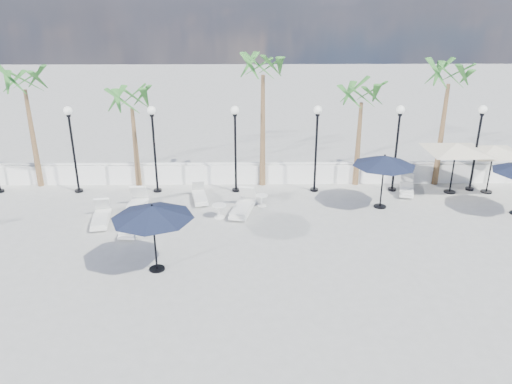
{
  "coord_description": "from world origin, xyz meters",
  "views": [
    {
      "loc": [
        0.63,
        -14.26,
        8.19
      ],
      "look_at": [
        0.84,
        2.59,
        1.5
      ],
      "focal_mm": 35.0,
      "sensor_mm": 36.0,
      "label": 1
    }
  ],
  "objects_px": {
    "parasol_navy_left": "(152,212)",
    "lounger_5": "(243,206)",
    "lounger_2": "(200,196)",
    "lounger_6": "(407,188)",
    "lounger_4": "(136,207)",
    "lounger_3": "(133,225)",
    "parasol_cream_sq_b": "(495,146)",
    "parasol_cream_sq_a": "(457,143)",
    "lounger_1": "(101,217)",
    "parasol_navy_mid": "(384,161)"
  },
  "relations": [
    {
      "from": "parasol_navy_left",
      "to": "lounger_5",
      "type": "bearing_deg",
      "value": 58.75
    },
    {
      "from": "lounger_2",
      "to": "lounger_6",
      "type": "distance_m",
      "value": 9.12
    },
    {
      "from": "lounger_4",
      "to": "lounger_5",
      "type": "xyz_separation_m",
      "value": [
        4.3,
        0.02,
        -0.01
      ]
    },
    {
      "from": "lounger_3",
      "to": "parasol_cream_sq_b",
      "type": "xyz_separation_m",
      "value": [
        14.83,
        3.7,
        1.92
      ]
    },
    {
      "from": "lounger_5",
      "to": "parasol_cream_sq_a",
      "type": "xyz_separation_m",
      "value": [
        9.15,
        2.07,
        2.0
      ]
    },
    {
      "from": "parasol_cream_sq_b",
      "to": "parasol_cream_sq_a",
      "type": "bearing_deg",
      "value": 180.0
    },
    {
      "from": "lounger_5",
      "to": "lounger_6",
      "type": "bearing_deg",
      "value": 28.82
    },
    {
      "from": "lounger_1",
      "to": "parasol_navy_mid",
      "type": "relative_size",
      "value": 0.77
    },
    {
      "from": "lounger_4",
      "to": "lounger_5",
      "type": "distance_m",
      "value": 4.3
    },
    {
      "from": "parasol_navy_mid",
      "to": "lounger_5",
      "type": "bearing_deg",
      "value": -175.08
    },
    {
      "from": "parasol_navy_mid",
      "to": "parasol_cream_sq_a",
      "type": "bearing_deg",
      "value": 24.38
    },
    {
      "from": "lounger_2",
      "to": "parasol_navy_mid",
      "type": "height_order",
      "value": "parasol_navy_mid"
    },
    {
      "from": "lounger_5",
      "to": "parasol_cream_sq_b",
      "type": "relative_size",
      "value": 0.47
    },
    {
      "from": "lounger_5",
      "to": "parasol_navy_mid",
      "type": "distance_m",
      "value": 5.94
    },
    {
      "from": "lounger_4",
      "to": "parasol_cream_sq_a",
      "type": "relative_size",
      "value": 0.44
    },
    {
      "from": "lounger_2",
      "to": "parasol_cream_sq_b",
      "type": "distance_m",
      "value": 12.82
    },
    {
      "from": "lounger_5",
      "to": "parasol_navy_left",
      "type": "relative_size",
      "value": 0.85
    },
    {
      "from": "parasol_cream_sq_b",
      "to": "lounger_4",
      "type": "bearing_deg",
      "value": -172.1
    },
    {
      "from": "lounger_1",
      "to": "lounger_5",
      "type": "xyz_separation_m",
      "value": [
        5.45,
        0.91,
        0.03
      ]
    },
    {
      "from": "lounger_1",
      "to": "lounger_4",
      "type": "relative_size",
      "value": 0.9
    },
    {
      "from": "lounger_5",
      "to": "parasol_cream_sq_a",
      "type": "distance_m",
      "value": 9.59
    },
    {
      "from": "lounger_2",
      "to": "parasol_navy_mid",
      "type": "relative_size",
      "value": 0.7
    },
    {
      "from": "lounger_2",
      "to": "parasol_cream_sq_a",
      "type": "bearing_deg",
      "value": -7.02
    },
    {
      "from": "lounger_1",
      "to": "lounger_3",
      "type": "xyz_separation_m",
      "value": [
        1.4,
        -0.72,
        -0.0
      ]
    },
    {
      "from": "lounger_5",
      "to": "lounger_3",
      "type": "bearing_deg",
      "value": -145.37
    },
    {
      "from": "parasol_navy_left",
      "to": "lounger_1",
      "type": "bearing_deg",
      "value": 127.82
    },
    {
      "from": "lounger_1",
      "to": "parasol_navy_mid",
      "type": "height_order",
      "value": "parasol_navy_mid"
    },
    {
      "from": "parasol_navy_left",
      "to": "parasol_cream_sq_a",
      "type": "xyz_separation_m",
      "value": [
        11.85,
        6.52,
        0.26
      ]
    },
    {
      "from": "lounger_2",
      "to": "lounger_6",
      "type": "relative_size",
      "value": 0.93
    },
    {
      "from": "lounger_1",
      "to": "lounger_5",
      "type": "relative_size",
      "value": 0.89
    },
    {
      "from": "lounger_6",
      "to": "parasol_cream_sq_b",
      "type": "height_order",
      "value": "parasol_cream_sq_b"
    },
    {
      "from": "parasol_navy_mid",
      "to": "parasol_cream_sq_a",
      "type": "distance_m",
      "value": 3.84
    },
    {
      "from": "lounger_3",
      "to": "lounger_4",
      "type": "relative_size",
      "value": 0.87
    },
    {
      "from": "lounger_1",
      "to": "parasol_navy_mid",
      "type": "bearing_deg",
      "value": -2.16
    },
    {
      "from": "parasol_navy_mid",
      "to": "parasol_cream_sq_b",
      "type": "distance_m",
      "value": 5.37
    },
    {
      "from": "parasol_cream_sq_b",
      "to": "lounger_3",
      "type": "bearing_deg",
      "value": -166.0
    },
    {
      "from": "lounger_3",
      "to": "lounger_6",
      "type": "distance_m",
      "value": 11.87
    },
    {
      "from": "lounger_4",
      "to": "lounger_5",
      "type": "bearing_deg",
      "value": -0.46
    },
    {
      "from": "lounger_2",
      "to": "lounger_4",
      "type": "distance_m",
      "value": 2.77
    },
    {
      "from": "lounger_1",
      "to": "lounger_5",
      "type": "distance_m",
      "value": 5.52
    },
    {
      "from": "lounger_4",
      "to": "parasol_cream_sq_b",
      "type": "bearing_deg",
      "value": 7.11
    },
    {
      "from": "lounger_1",
      "to": "parasol_navy_left",
      "type": "bearing_deg",
      "value": -61.53
    },
    {
      "from": "lounger_1",
      "to": "lounger_2",
      "type": "xyz_separation_m",
      "value": [
        3.59,
        2.18,
        -0.02
      ]
    },
    {
      "from": "lounger_5",
      "to": "parasol_cream_sq_a",
      "type": "relative_size",
      "value": 0.44
    },
    {
      "from": "lounger_6",
      "to": "parasol_cream_sq_b",
      "type": "distance_m",
      "value": 4.05
    },
    {
      "from": "parasol_navy_left",
      "to": "parasol_cream_sq_a",
      "type": "bearing_deg",
      "value": 28.82
    },
    {
      "from": "lounger_4",
      "to": "lounger_6",
      "type": "distance_m",
      "value": 11.72
    },
    {
      "from": "parasol_navy_left",
      "to": "lounger_2",
      "type": "bearing_deg",
      "value": 81.62
    },
    {
      "from": "lounger_5",
      "to": "lounger_4",
      "type": "bearing_deg",
      "value": -166.97
    },
    {
      "from": "lounger_1",
      "to": "lounger_2",
      "type": "height_order",
      "value": "lounger_1"
    }
  ]
}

